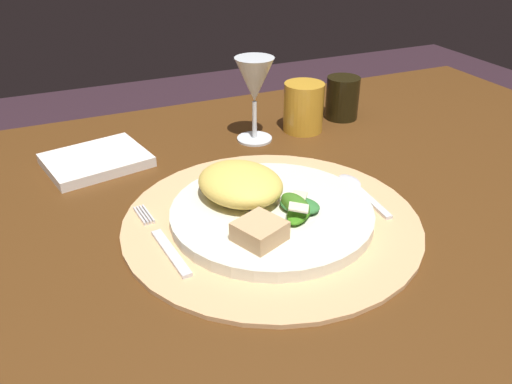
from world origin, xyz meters
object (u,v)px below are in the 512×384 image
dining_table (272,293)px  wine_glass (254,83)px  dark_tumbler (342,98)px  spoon (355,186)px  amber_tumbler (303,107)px  dinner_plate (272,214)px  napkin (96,160)px  fork (163,242)px

dining_table → wine_glass: (0.06, 0.21, 0.26)m
dark_tumbler → spoon: bearing=-118.0°
spoon → amber_tumbler: 0.24m
dinner_plate → wine_glass: wine_glass is taller
dining_table → napkin: bearing=132.7°
spoon → dark_tumbler: size_ratio=1.67×
wine_glass → amber_tumbler: (0.10, 0.01, -0.06)m
dinner_plate → fork: bearing=178.9°
dining_table → fork: (-0.17, -0.04, 0.17)m
dining_table → dark_tumbler: size_ratio=17.51×
fork → spoon: (0.29, 0.02, 0.00)m
dining_table → dinner_plate: size_ratio=5.30×
dinner_plate → dark_tumbler: size_ratio=3.30×
napkin → fork: bearing=-81.7°
dining_table → spoon: size_ratio=10.46×
dining_table → napkin: 0.35m
dinner_plate → amber_tumbler: (0.18, 0.26, 0.03)m
dining_table → fork: fork is taller
fork → spoon: size_ratio=1.27×
napkin → dark_tumbler: 0.46m
dinner_plate → napkin: 0.32m
fork → dark_tumbler: (0.42, 0.28, 0.03)m
napkin → wine_glass: bearing=-2.4°
fork → wine_glass: (0.23, 0.25, 0.09)m
dining_table → dinner_plate: (-0.02, -0.04, 0.17)m
fork → napkin: 0.26m
wine_glass → dark_tumbler: 0.21m
spoon → dinner_plate: bearing=-169.8°
dinner_plate → spoon: bearing=10.2°
fork → spoon: 0.29m
dinner_plate → wine_glass: 0.28m
dinner_plate → dark_tumbler: bearing=45.1°
spoon → napkin: napkin is taller
napkin → amber_tumbler: amber_tumbler is taller
wine_glass → amber_tumbler: 0.11m
dining_table → dark_tumbler: dark_tumbler is taller
spoon → napkin: size_ratio=0.89×
dark_tumbler → dinner_plate: bearing=-134.9°
spoon → amber_tumbler: (0.04, 0.23, 0.04)m
napkin → dark_tumbler: bearing=2.2°
fork → dark_tumbler: bearing=33.4°
dinner_plate → dark_tumbler: dark_tumbler is taller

